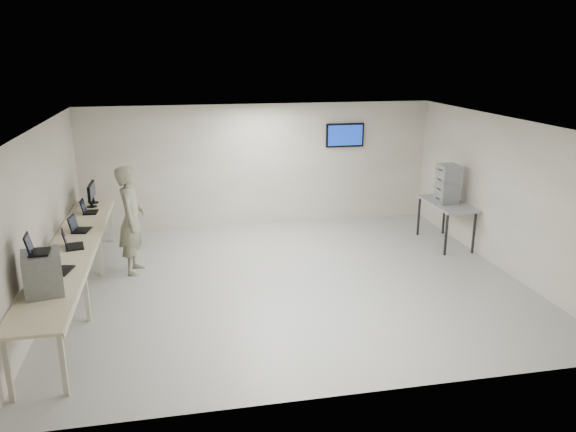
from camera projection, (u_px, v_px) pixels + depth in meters
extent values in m
cube|color=#A9A9A0|center=(290.00, 281.00, 9.98)|extent=(8.00, 7.00, 0.01)
cube|color=silver|center=(290.00, 123.00, 9.18)|extent=(8.00, 7.00, 0.01)
cube|color=beige|center=(260.00, 166.00, 12.87)|extent=(8.00, 0.01, 2.80)
cube|color=beige|center=(353.00, 287.00, 6.29)|extent=(8.00, 0.01, 2.80)
cube|color=beige|center=(42.00, 219.00, 8.82)|extent=(0.01, 7.00, 2.80)
cube|color=beige|center=(503.00, 194.00, 10.34)|extent=(0.01, 7.00, 2.80)
cube|color=black|center=(344.00, 135.00, 13.04)|extent=(0.15, 0.04, 0.15)
cube|color=black|center=(345.00, 135.00, 13.01)|extent=(0.90, 0.06, 0.55)
cube|color=#0D289D|center=(345.00, 135.00, 12.97)|extent=(0.82, 0.01, 0.47)
cube|color=beige|center=(72.00, 248.00, 9.05)|extent=(0.75, 6.00, 0.04)
cube|color=#BAB6A5|center=(96.00, 248.00, 9.13)|extent=(0.02, 6.00, 0.06)
cube|color=#BAB6A5|center=(8.00, 369.00, 6.44)|extent=(0.06, 0.06, 0.86)
cube|color=#BAB6A5|center=(63.00, 363.00, 6.55)|extent=(0.06, 0.06, 0.86)
cube|color=#BAB6A5|center=(44.00, 298.00, 8.27)|extent=(0.06, 0.06, 0.86)
cube|color=#BAB6A5|center=(86.00, 295.00, 8.39)|extent=(0.06, 0.06, 0.86)
cube|color=#BAB6A5|center=(65.00, 256.00, 9.96)|extent=(0.06, 0.06, 0.86)
cube|color=#BAB6A5|center=(101.00, 254.00, 10.08)|extent=(0.06, 0.06, 0.86)
cube|color=#BAB6A5|center=(82.00, 224.00, 11.80)|extent=(0.06, 0.06, 0.86)
cube|color=#BAB6A5|center=(111.00, 222.00, 11.91)|extent=(0.06, 0.06, 0.86)
cube|color=slate|center=(42.00, 273.00, 7.26)|extent=(0.57, 0.62, 0.55)
cube|color=black|center=(40.00, 252.00, 7.18)|extent=(0.26, 0.35, 0.02)
cube|color=black|center=(28.00, 243.00, 7.12)|extent=(0.08, 0.32, 0.24)
cube|color=black|center=(29.00, 243.00, 7.12)|extent=(0.06, 0.28, 0.20)
cube|color=black|center=(61.00, 271.00, 8.03)|extent=(0.36, 0.44, 0.02)
cube|color=black|center=(49.00, 261.00, 7.96)|extent=(0.15, 0.37, 0.28)
cube|color=black|center=(50.00, 261.00, 7.97)|extent=(0.12, 0.33, 0.23)
cube|color=black|center=(75.00, 246.00, 9.02)|extent=(0.34, 0.43, 0.02)
cube|color=black|center=(64.00, 238.00, 8.95)|extent=(0.14, 0.37, 0.27)
cube|color=black|center=(65.00, 238.00, 8.96)|extent=(0.11, 0.32, 0.23)
cube|color=black|center=(82.00, 230.00, 9.83)|extent=(0.32, 0.41, 0.02)
cube|color=black|center=(73.00, 223.00, 9.76)|extent=(0.13, 0.35, 0.26)
cube|color=black|center=(74.00, 223.00, 9.77)|extent=(0.10, 0.31, 0.22)
cube|color=black|center=(91.00, 212.00, 10.92)|extent=(0.26, 0.36, 0.02)
cube|color=black|center=(83.00, 206.00, 10.86)|extent=(0.08, 0.33, 0.25)
cube|color=black|center=(84.00, 206.00, 10.86)|extent=(0.06, 0.29, 0.21)
cylinder|color=black|center=(92.00, 207.00, 11.33)|extent=(0.21, 0.21, 0.02)
cube|color=black|center=(91.00, 202.00, 11.31)|extent=(0.04, 0.03, 0.16)
cube|color=black|center=(90.00, 192.00, 11.25)|extent=(0.05, 0.46, 0.31)
cube|color=black|center=(92.00, 192.00, 11.26)|extent=(0.00, 0.42, 0.27)
cylinder|color=black|center=(94.00, 203.00, 11.62)|extent=(0.20, 0.20, 0.02)
cube|color=black|center=(93.00, 199.00, 11.60)|extent=(0.04, 0.03, 0.16)
cube|color=black|center=(92.00, 189.00, 11.54)|extent=(0.05, 0.45, 0.30)
cube|color=black|center=(94.00, 189.00, 11.55)|extent=(0.00, 0.41, 0.26)
imported|color=gray|center=(132.00, 220.00, 10.14)|extent=(0.55, 0.78, 1.99)
cube|color=gray|center=(447.00, 203.00, 11.66)|extent=(0.70, 1.50, 0.04)
cube|color=black|center=(446.00, 235.00, 11.12)|extent=(0.04, 0.04, 0.86)
cube|color=black|center=(419.00, 216.00, 12.34)|extent=(0.04, 0.04, 0.86)
cube|color=black|center=(474.00, 233.00, 11.23)|extent=(0.04, 0.04, 0.86)
cube|color=black|center=(444.00, 215.00, 12.46)|extent=(0.04, 0.04, 0.86)
cube|color=gray|center=(446.00, 198.00, 11.62)|extent=(0.38, 0.42, 0.20)
cube|color=gray|center=(447.00, 189.00, 11.57)|extent=(0.38, 0.42, 0.20)
cube|color=gray|center=(448.00, 179.00, 11.51)|extent=(0.38, 0.42, 0.20)
cube|color=gray|center=(449.00, 169.00, 11.45)|extent=(0.38, 0.42, 0.20)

